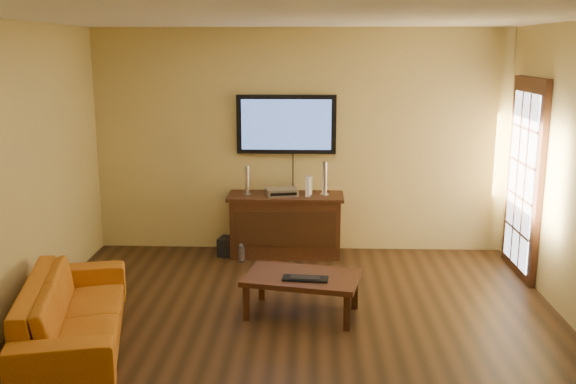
{
  "coord_description": "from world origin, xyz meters",
  "views": [
    {
      "loc": [
        0.14,
        -5.22,
        2.45
      ],
      "look_at": [
        -0.08,
        0.8,
        1.1
      ],
      "focal_mm": 40.0,
      "sensor_mm": 36.0,
      "label": 1
    }
  ],
  "objects_px": {
    "media_console": "(286,225)",
    "television": "(286,124)",
    "speaker_left": "(247,181)",
    "game_console": "(309,186)",
    "subwoofer": "(229,247)",
    "bottle": "(241,253)",
    "speaker_right": "(325,180)",
    "keyboard": "(305,278)",
    "av_receiver": "(282,192)",
    "coffee_table": "(302,280)",
    "sofa": "(73,301)"
  },
  "relations": [
    {
      "from": "media_console",
      "to": "television",
      "type": "xyz_separation_m",
      "value": [
        0.0,
        0.22,
        1.19
      ]
    },
    {
      "from": "speaker_left",
      "to": "game_console",
      "type": "distance_m",
      "value": 0.74
    },
    {
      "from": "game_console",
      "to": "media_console",
      "type": "bearing_deg",
      "value": -171.35
    },
    {
      "from": "subwoofer",
      "to": "bottle",
      "type": "bearing_deg",
      "value": -37.57
    },
    {
      "from": "media_console",
      "to": "speaker_right",
      "type": "relative_size",
      "value": 3.47
    },
    {
      "from": "bottle",
      "to": "keyboard",
      "type": "bearing_deg",
      "value": -64.62
    },
    {
      "from": "av_receiver",
      "to": "subwoofer",
      "type": "height_order",
      "value": "av_receiver"
    },
    {
      "from": "media_console",
      "to": "av_receiver",
      "type": "bearing_deg",
      "value": -149.68
    },
    {
      "from": "subwoofer",
      "to": "media_console",
      "type": "bearing_deg",
      "value": 18.49
    },
    {
      "from": "speaker_left",
      "to": "game_console",
      "type": "relative_size",
      "value": 1.56
    },
    {
      "from": "subwoofer",
      "to": "bottle",
      "type": "relative_size",
      "value": 1.02
    },
    {
      "from": "subwoofer",
      "to": "game_console",
      "type": "bearing_deg",
      "value": 15.45
    },
    {
      "from": "coffee_table",
      "to": "speaker_left",
      "type": "bearing_deg",
      "value": 111.04
    },
    {
      "from": "speaker_left",
      "to": "bottle",
      "type": "height_order",
      "value": "speaker_left"
    },
    {
      "from": "bottle",
      "to": "subwoofer",
      "type": "bearing_deg",
      "value": 129.69
    },
    {
      "from": "television",
      "to": "sofa",
      "type": "distance_m",
      "value": 3.39
    },
    {
      "from": "game_console",
      "to": "subwoofer",
      "type": "distance_m",
      "value": 1.22
    },
    {
      "from": "game_console",
      "to": "keyboard",
      "type": "relative_size",
      "value": 0.52
    },
    {
      "from": "television",
      "to": "speaker_left",
      "type": "distance_m",
      "value": 0.83
    },
    {
      "from": "keyboard",
      "to": "av_receiver",
      "type": "bearing_deg",
      "value": 99.17
    },
    {
      "from": "coffee_table",
      "to": "game_console",
      "type": "height_order",
      "value": "game_console"
    },
    {
      "from": "television",
      "to": "av_receiver",
      "type": "distance_m",
      "value": 0.82
    },
    {
      "from": "speaker_right",
      "to": "bottle",
      "type": "xyz_separation_m",
      "value": [
        -0.97,
        -0.3,
        -0.82
      ]
    },
    {
      "from": "speaker_left",
      "to": "keyboard",
      "type": "height_order",
      "value": "speaker_left"
    },
    {
      "from": "television",
      "to": "game_console",
      "type": "xyz_separation_m",
      "value": [
        0.28,
        -0.25,
        -0.71
      ]
    },
    {
      "from": "sofa",
      "to": "bottle",
      "type": "bearing_deg",
      "value": -42.03
    },
    {
      "from": "television",
      "to": "coffee_table",
      "type": "distance_m",
      "value": 2.37
    },
    {
      "from": "game_console",
      "to": "bottle",
      "type": "distance_m",
      "value": 1.12
    },
    {
      "from": "media_console",
      "to": "coffee_table",
      "type": "height_order",
      "value": "media_console"
    },
    {
      "from": "speaker_left",
      "to": "speaker_right",
      "type": "bearing_deg",
      "value": 1.66
    },
    {
      "from": "game_console",
      "to": "subwoofer",
      "type": "height_order",
      "value": "game_console"
    },
    {
      "from": "game_console",
      "to": "speaker_right",
      "type": "bearing_deg",
      "value": 25.96
    },
    {
      "from": "av_receiver",
      "to": "media_console",
      "type": "bearing_deg",
      "value": 18.12
    },
    {
      "from": "speaker_left",
      "to": "bottle",
      "type": "distance_m",
      "value": 0.85
    },
    {
      "from": "television",
      "to": "subwoofer",
      "type": "height_order",
      "value": "television"
    },
    {
      "from": "media_console",
      "to": "bottle",
      "type": "height_order",
      "value": "media_console"
    },
    {
      "from": "speaker_left",
      "to": "bottle",
      "type": "relative_size",
      "value": 1.58
    },
    {
      "from": "speaker_right",
      "to": "sofa",
      "type": "bearing_deg",
      "value": -130.83
    },
    {
      "from": "av_receiver",
      "to": "bottle",
      "type": "relative_size",
      "value": 1.64
    },
    {
      "from": "av_receiver",
      "to": "bottle",
      "type": "distance_m",
      "value": 0.87
    },
    {
      "from": "bottle",
      "to": "speaker_right",
      "type": "bearing_deg",
      "value": 17.21
    },
    {
      "from": "subwoofer",
      "to": "speaker_left",
      "type": "bearing_deg",
      "value": 27.56
    },
    {
      "from": "speaker_right",
      "to": "subwoofer",
      "type": "bearing_deg",
      "value": -175.68
    },
    {
      "from": "av_receiver",
      "to": "subwoofer",
      "type": "xyz_separation_m",
      "value": [
        -0.64,
        -0.04,
        -0.67
      ]
    },
    {
      "from": "speaker_left",
      "to": "subwoofer",
      "type": "bearing_deg",
      "value": -165.18
    },
    {
      "from": "av_receiver",
      "to": "subwoofer",
      "type": "distance_m",
      "value": 0.93
    },
    {
      "from": "speaker_left",
      "to": "bottle",
      "type": "xyz_separation_m",
      "value": [
        -0.05,
        -0.27,
        -0.8
      ]
    },
    {
      "from": "media_console",
      "to": "speaker_left",
      "type": "distance_m",
      "value": 0.7
    },
    {
      "from": "television",
      "to": "speaker_left",
      "type": "height_order",
      "value": "television"
    },
    {
      "from": "coffee_table",
      "to": "subwoofer",
      "type": "distance_m",
      "value": 1.96
    }
  ]
}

